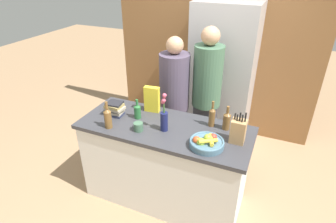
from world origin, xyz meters
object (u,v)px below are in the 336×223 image
at_px(flower_vase, 164,118).
at_px(cereal_box, 152,99).
at_px(book_stack, 115,109).
at_px(bottle_vinegar, 212,116).
at_px(knife_block, 238,131).
at_px(bottle_oil, 137,111).
at_px(bottle_wine, 227,120).
at_px(person_in_blue, 206,93).
at_px(refrigerator, 222,77).
at_px(coffee_mug, 138,127).
at_px(bottle_water, 108,118).
at_px(person_at_sink, 174,98).
at_px(fruit_bowl, 206,142).

relative_size(flower_vase, cereal_box, 1.39).
distance_m(book_stack, bottle_vinegar, 1.00).
distance_m(knife_block, bottle_oil, 1.02).
xyz_separation_m(bottle_wine, person_in_blue, (-0.36, 0.56, -0.02)).
bearing_deg(refrigerator, coffee_mug, -105.64).
bearing_deg(bottle_water, person_at_sink, 68.58).
xyz_separation_m(knife_block, person_in_blue, (-0.50, 0.73, -0.04)).
relative_size(cereal_box, coffee_mug, 2.55).
bearing_deg(fruit_bowl, bottle_wine, 75.40).
xyz_separation_m(coffee_mug, bottle_wine, (0.76, 0.36, 0.05)).
distance_m(cereal_box, person_in_blue, 0.69).
relative_size(fruit_bowl, person_in_blue, 0.17).
bearing_deg(person_at_sink, bottle_vinegar, -28.26).
bearing_deg(coffee_mug, flower_vase, 24.28).
relative_size(cereal_box, bottle_vinegar, 1.05).
xyz_separation_m(bottle_oil, bottle_vinegar, (0.73, 0.16, 0.02)).
bearing_deg(coffee_mug, bottle_oil, 120.42).
height_order(cereal_box, bottle_water, cereal_box).
relative_size(knife_block, book_stack, 1.51).
bearing_deg(person_in_blue, knife_block, -59.88).
xyz_separation_m(fruit_bowl, book_stack, (-1.04, 0.16, 0.03)).
bearing_deg(bottle_water, knife_block, 11.99).
xyz_separation_m(bottle_water, person_in_blue, (0.68, 0.99, -0.04)).
xyz_separation_m(knife_block, person_at_sink, (-0.85, 0.60, -0.11)).
bearing_deg(bottle_wine, cereal_box, 177.33).
distance_m(fruit_bowl, bottle_vinegar, 0.36).
xyz_separation_m(book_stack, bottle_wine, (1.13, 0.19, 0.02)).
distance_m(knife_block, person_in_blue, 0.89).
relative_size(refrigerator, book_stack, 9.65).
height_order(refrigerator, bottle_water, refrigerator).
bearing_deg(person_at_sink, person_in_blue, 29.54).
xyz_separation_m(book_stack, bottle_oil, (0.25, 0.03, 0.01)).
bearing_deg(bottle_vinegar, flower_vase, -146.41).
relative_size(bottle_wine, person_at_sink, 0.15).
bearing_deg(person_at_sink, cereal_box, -95.05).
distance_m(flower_vase, coffee_mug, 0.26).
xyz_separation_m(refrigerator, person_in_blue, (-0.04, -0.62, 0.03)).
height_order(bottle_oil, person_in_blue, person_in_blue).
relative_size(coffee_mug, book_stack, 0.55).
xyz_separation_m(flower_vase, cereal_box, (-0.27, 0.29, 0.00)).
bearing_deg(coffee_mug, bottle_water, -166.83).
bearing_deg(coffee_mug, cereal_box, 97.02).
relative_size(knife_block, cereal_box, 1.08).
bearing_deg(bottle_oil, person_in_blue, 54.37).
height_order(flower_vase, person_at_sink, person_at_sink).
xyz_separation_m(book_stack, person_at_sink, (0.42, 0.62, -0.07)).
bearing_deg(flower_vase, bottle_wine, 25.65).
relative_size(knife_block, coffee_mug, 2.76).
bearing_deg(flower_vase, knife_block, 7.07).
xyz_separation_m(cereal_box, bottle_vinegar, (0.66, -0.04, -0.03)).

